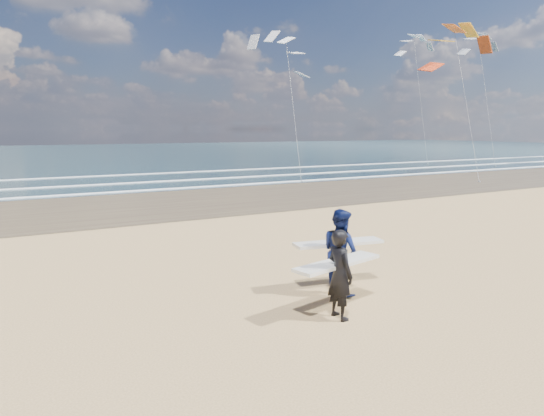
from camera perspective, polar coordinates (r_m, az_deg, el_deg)
wet_sand_strip at (r=35.85m, az=15.94°, el=2.80°), size 220.00×12.00×0.01m
ocean at (r=83.22m, az=-11.38°, el=6.46°), size 220.00×100.00×0.02m
foam_breakers at (r=43.55m, az=6.53°, el=4.24°), size 220.00×11.70×0.05m
surfer_near at (r=9.99m, az=7.96°, el=-7.56°), size 2.26×1.19×1.85m
surfer_far at (r=11.44m, az=8.06°, el=-5.03°), size 2.26×1.29×2.01m
kite_0 at (r=40.63m, az=21.43°, el=14.25°), size 7.43×4.92×12.93m
kite_1 at (r=37.82m, az=2.35°, el=13.26°), size 5.71×4.73×11.78m
kite_2 at (r=57.12m, az=23.77°, el=12.85°), size 5.74×4.73×15.02m
kite_5 at (r=58.02m, az=16.95°, el=13.23°), size 5.53×4.71×15.33m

